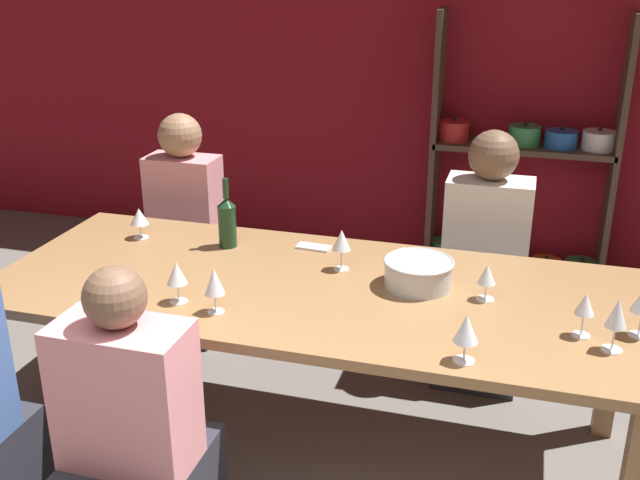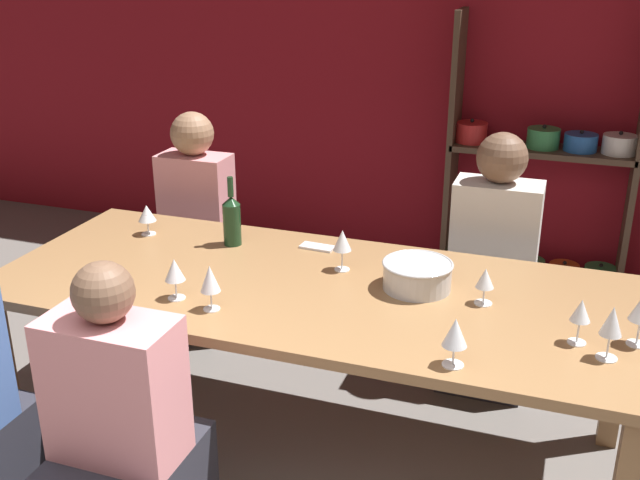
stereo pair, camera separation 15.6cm
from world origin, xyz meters
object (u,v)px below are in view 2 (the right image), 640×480
object	(u,v)px
dining_table	(312,302)
wine_glass_empty_d	(175,271)
wine_glass_empty_c	(210,279)
person_far_a	(490,291)
wine_glass_empty_a	(581,312)
wine_glass_red_b	(147,214)
person_far_b	(199,249)
wine_glass_white_a	(455,334)
shelf_unit	(537,191)
cell_phone	(317,247)
wine_bottle_green	(232,219)
wine_glass_red_a	(612,323)
mixing_bowl	(417,274)
wine_glass_empty_b	(342,241)
wine_glass_empty_e	(485,279)
person_near_a	(123,466)

from	to	relation	value
dining_table	wine_glass_empty_d	world-z (taller)	wine_glass_empty_d
dining_table	wine_glass_empty_c	xyz separation A→B (m)	(-0.27, -0.32, 0.20)
wine_glass_empty_d	person_far_a	bearing A→B (deg)	46.66
wine_glass_empty_a	wine_glass_empty_d	distance (m)	1.44
wine_glass_red_b	person_far_b	xyz separation A→B (m)	(-0.06, 0.57, -0.40)
dining_table	wine_glass_red_b	size ratio (longest dim) A/B	17.98
wine_glass_white_a	shelf_unit	bearing A→B (deg)	88.00
cell_phone	wine_bottle_green	bearing A→B (deg)	-167.55
wine_glass_red_a	mixing_bowl	bearing A→B (deg)	155.28
wine_glass_red_b	wine_glass_empty_c	bearing A→B (deg)	-43.39
wine_glass_empty_b	wine_glass_empty_a	bearing A→B (deg)	-18.93
wine_glass_empty_d	dining_table	bearing A→B (deg)	33.23
shelf_unit	person_far_a	world-z (taller)	shelf_unit
wine_glass_empty_a	person_far_b	world-z (taller)	person_far_b
wine_glass_empty_b	cell_phone	world-z (taller)	wine_glass_empty_b
dining_table	wine_glass_empty_b	distance (m)	0.28
wine_glass_white_a	person_far_a	world-z (taller)	person_far_a
person_far_a	wine_glass_red_b	bearing A→B (deg)	20.26
mixing_bowl	wine_glass_empty_b	bearing A→B (deg)	167.38
wine_glass_empty_e	cell_phone	world-z (taller)	wine_glass_empty_e
wine_glass_empty_c	wine_glass_empty_d	size ratio (longest dim) A/B	1.08
wine_bottle_green	shelf_unit	bearing A→B (deg)	56.48
mixing_bowl	person_far_a	xyz separation A→B (m)	(0.21, 0.72, -0.36)
wine_glass_red_a	person_near_a	xyz separation A→B (m)	(-1.45, -0.61, -0.48)
wine_glass_empty_a	wine_glass_empty_b	distance (m)	0.98
cell_phone	person_far_a	distance (m)	0.90
mixing_bowl	wine_glass_red_a	xyz separation A→B (m)	(0.69, -0.32, 0.07)
wine_glass_red_a	person_far_a	size ratio (longest dim) A/B	0.15
wine_glass_red_a	wine_glass_empty_d	xyz separation A→B (m)	(-1.53, -0.07, -0.01)
shelf_unit	wine_glass_red_b	xyz separation A→B (m)	(-1.61, -1.82, 0.26)
wine_glass_red_b	person_far_a	world-z (taller)	person_far_a
wine_glass_empty_c	wine_glass_empty_d	distance (m)	0.17
shelf_unit	wine_glass_red_b	size ratio (longest dim) A/B	11.73
mixing_bowl	wine_glass_empty_a	world-z (taller)	wine_glass_empty_a
shelf_unit	wine_bottle_green	xyz separation A→B (m)	(-1.19, -1.80, 0.28)
wine_glass_empty_b	wine_glass_empty_d	xyz separation A→B (m)	(-0.51, -0.46, -0.01)
wine_glass_white_a	person_near_a	xyz separation A→B (m)	(-0.99, -0.40, -0.46)
dining_table	person_far_a	world-z (taller)	person_far_a
cell_phone	wine_glass_empty_c	bearing A→B (deg)	-103.41
wine_bottle_green	wine_glass_white_a	size ratio (longest dim) A/B	1.88
cell_phone	person_near_a	world-z (taller)	person_near_a
shelf_unit	wine_glass_empty_b	distance (m)	2.04
mixing_bowl	wine_glass_empty_e	distance (m)	0.27
shelf_unit	wine_glass_empty_e	size ratio (longest dim) A/B	11.67
cell_phone	shelf_unit	bearing A→B (deg)	64.42
wine_glass_red_b	person_far_a	bearing A→B (deg)	20.26
shelf_unit	wine_glass_empty_a	size ratio (longest dim) A/B	10.36
wine_glass_red_a	cell_phone	world-z (taller)	wine_glass_red_a
wine_glass_white_a	person_near_a	bearing A→B (deg)	-157.89
wine_glass_empty_c	person_near_a	distance (m)	0.69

